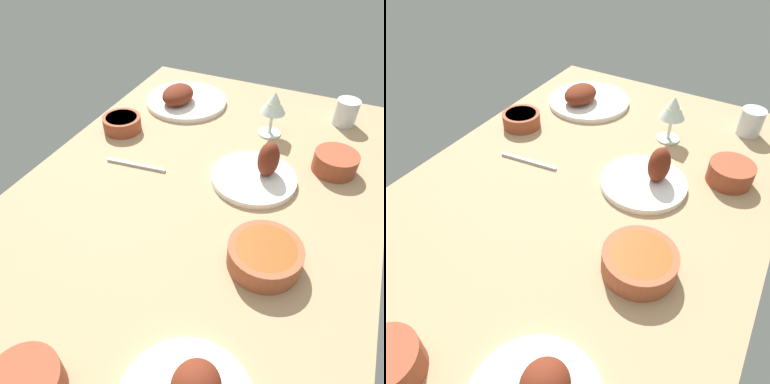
{
  "view_description": "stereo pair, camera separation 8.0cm",
  "coord_description": "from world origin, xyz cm",
  "views": [
    {
      "loc": [
        61.65,
        27.66,
        65.93
      ],
      "look_at": [
        0.0,
        0.0,
        6.0
      ],
      "focal_mm": 33.99,
      "sensor_mm": 36.0,
      "label": 1
    },
    {
      "loc": [
        57.97,
        34.72,
        65.93
      ],
      "look_at": [
        0.0,
        0.0,
        6.0
      ],
      "focal_mm": 33.99,
      "sensor_mm": 36.0,
      "label": 2
    }
  ],
  "objects": [
    {
      "name": "bowl_soup",
      "position": [
        12.52,
        21.96,
        6.86
      ],
      "size": [
        15.46,
        15.46,
        5.24
      ],
      "color": "#A35133",
      "rests_on": "dining_table"
    },
    {
      "name": "plate_far_side",
      "position": [
        -13.82,
        12.87,
        6.47
      ],
      "size": [
        22.6,
        22.6,
        10.99
      ],
      "color": "white",
      "rests_on": "dining_table"
    },
    {
      "name": "water_tumbler",
      "position": [
        -52.91,
        30.13,
        8.15
      ],
      "size": [
        7.15,
        7.15,
        8.29
      ],
      "primitive_type": "cylinder",
      "color": "silver",
      "rests_on": "dining_table"
    },
    {
      "name": "dining_table",
      "position": [
        0.0,
        0.0,
        2.0
      ],
      "size": [
        140.0,
        90.0,
        4.0
      ],
      "primitive_type": "cube",
      "color": "tan",
      "rests_on": "ground"
    },
    {
      "name": "bowl_sauce",
      "position": [
        -26.18,
        30.77,
        6.99
      ],
      "size": [
        11.71,
        11.71,
        5.48
      ],
      "color": "brown",
      "rests_on": "dining_table"
    },
    {
      "name": "plate_center_main",
      "position": [
        -43.64,
        -22.97,
        6.16
      ],
      "size": [
        28.23,
        28.23,
        7.32
      ],
      "color": "white",
      "rests_on": "dining_table"
    },
    {
      "name": "fork_loose",
      "position": [
        -5.62,
        -19.69,
        4.4
      ],
      "size": [
        2.88,
        17.36,
        0.8
      ],
      "primitive_type": "cube",
      "rotation": [
        0.0,
        0.0,
        4.83
      ],
      "color": "silver",
      "rests_on": "dining_table"
    },
    {
      "name": "bowl_onions",
      "position": [
        -20.47,
        -33.33,
        6.51
      ],
      "size": [
        11.9,
        11.9,
        4.55
      ],
      "color": "brown",
      "rests_on": "dining_table"
    },
    {
      "name": "wine_glass",
      "position": [
        -37.26,
        9.87,
        13.93
      ],
      "size": [
        7.6,
        7.6,
        14.0
      ],
      "color": "silver",
      "rests_on": "dining_table"
    }
  ]
}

